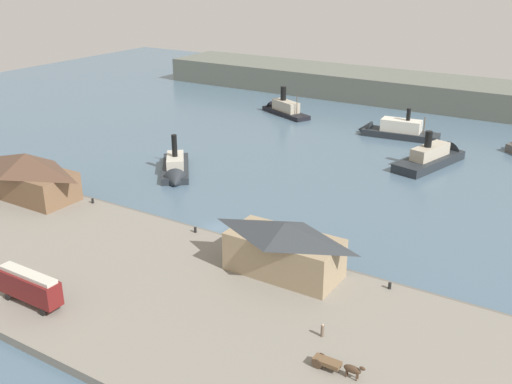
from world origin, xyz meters
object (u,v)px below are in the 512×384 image
(mooring_post_east, at_px, (390,286))
(ferry_near_quay, at_px, (435,156))
(mooring_post_center_east, at_px, (93,201))
(ferry_shed_central_terminal, at_px, (28,175))
(mooring_post_west, at_px, (3,175))
(ferry_mid_harbor, at_px, (175,170))
(ferry_shed_customs_shed, at_px, (284,248))
(ferry_outer_harbor, at_px, (393,130))
(horse_cart, at_px, (336,365))
(mooring_post_center_west, at_px, (195,230))
(ferry_approaching_east, at_px, (282,108))
(street_tram, at_px, (30,286))
(pedestrian_near_west_shed, at_px, (322,331))

(mooring_post_east, height_order, ferry_near_quay, ferry_near_quay)
(mooring_post_center_east, bearing_deg, ferry_shed_central_terminal, -162.17)
(mooring_post_west, height_order, ferry_mid_harbor, ferry_mid_harbor)
(ferry_shed_customs_shed, bearing_deg, ferry_outer_harbor, 98.87)
(ferry_shed_customs_shed, relative_size, horse_cart, 2.73)
(horse_cart, height_order, mooring_post_center_west, horse_cart)
(mooring_post_west, xyz_separation_m, mooring_post_east, (82.70, -0.45, 0.00))
(mooring_post_east, relative_size, ferry_approaching_east, 0.05)
(mooring_post_center_west, bearing_deg, mooring_post_west, 179.69)
(mooring_post_west, distance_m, mooring_post_east, 82.70)
(mooring_post_east, height_order, mooring_post_center_east, same)
(ferry_shed_central_terminal, xyz_separation_m, ferry_outer_harbor, (42.17, 78.57, -3.90))
(ferry_shed_central_terminal, distance_m, ferry_shed_customs_shed, 54.44)
(ferry_mid_harbor, height_order, ferry_outer_harbor, ferry_mid_harbor)
(mooring_post_center_west, bearing_deg, ferry_approaching_east, 110.19)
(ferry_shed_customs_shed, bearing_deg, mooring_post_center_east, 174.71)
(ferry_shed_customs_shed, xyz_separation_m, ferry_approaching_east, (-48.45, 84.57, -3.57))
(ferry_shed_central_terminal, xyz_separation_m, ferry_mid_harbor, (13.32, 26.16, -4.30))
(ferry_approaching_east, bearing_deg, horse_cart, -57.52)
(mooring_post_center_west, relative_size, ferry_outer_harbor, 0.04)
(ferry_outer_harbor, bearing_deg, ferry_approaching_east, 170.62)
(ferry_shed_customs_shed, bearing_deg, street_tram, -134.24)
(horse_cart, bearing_deg, mooring_post_east, 93.46)
(mooring_post_center_east, relative_size, ferry_approaching_east, 0.05)
(street_tram, height_order, ferry_mid_harbor, ferry_mid_harbor)
(ferry_outer_harbor, bearing_deg, mooring_post_east, -70.42)
(pedestrian_near_west_shed, relative_size, ferry_outer_harbor, 0.08)
(pedestrian_near_west_shed, distance_m, ferry_mid_harbor, 64.29)
(mooring_post_center_west, relative_size, mooring_post_west, 1.00)
(street_tram, relative_size, pedestrian_near_west_shed, 5.72)
(street_tram, bearing_deg, mooring_post_west, 147.37)
(ferry_shed_customs_shed, bearing_deg, ferry_mid_harbor, 147.51)
(ferry_shed_customs_shed, height_order, mooring_post_center_west, ferry_shed_customs_shed)
(ferry_mid_harbor, relative_size, ferry_outer_harbor, 0.84)
(mooring_post_west, distance_m, mooring_post_center_east, 26.03)
(mooring_post_east, height_order, ferry_approaching_east, ferry_approaching_east)
(ferry_shed_central_terminal, height_order, mooring_post_west, ferry_shed_central_terminal)
(mooring_post_east, bearing_deg, street_tram, -143.53)
(street_tram, xyz_separation_m, ferry_near_quay, (26.92, 87.60, -2.29))
(pedestrian_near_west_shed, xyz_separation_m, ferry_mid_harbor, (-52.52, 37.06, -0.74))
(ferry_shed_customs_shed, xyz_separation_m, street_tram, (-23.71, -24.35, -1.30))
(street_tram, relative_size, mooring_post_center_east, 10.82)
(ferry_approaching_east, bearing_deg, mooring_post_east, -52.14)
(horse_cart, xyz_separation_m, ferry_outer_harbor, (-27.80, 94.53, -0.49))
(street_tram, height_order, horse_cart, street_tram)
(ferry_shed_central_terminal, relative_size, mooring_post_center_west, 21.08)
(ferry_shed_central_terminal, distance_m, ferry_mid_harbor, 29.67)
(ferry_shed_central_terminal, bearing_deg, ferry_near_quay, 47.65)
(pedestrian_near_west_shed, height_order, ferry_near_quay, ferry_near_quay)
(horse_cart, xyz_separation_m, pedestrian_near_west_shed, (-4.14, 5.06, -0.15))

